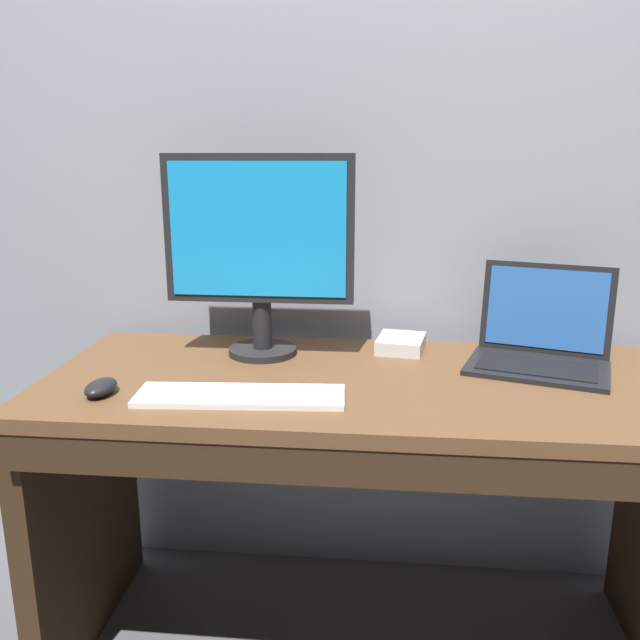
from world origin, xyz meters
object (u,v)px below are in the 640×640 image
at_px(wired_keyboard, 240,396).
at_px(external_drive_box, 401,344).
at_px(laptop_black, 541,345).
at_px(external_monitor, 259,244).
at_px(computer_mouse, 101,387).

bearing_deg(wired_keyboard, external_drive_box, 48.36).
height_order(laptop_black, external_monitor, external_monitor).
height_order(laptop_black, computer_mouse, laptop_black).
distance_m(laptop_black, wired_keyboard, 0.77).
xyz_separation_m(external_monitor, wired_keyboard, (0.01, -0.32, -0.29)).
distance_m(computer_mouse, external_drive_box, 0.79).
height_order(external_monitor, wired_keyboard, external_monitor).
xyz_separation_m(computer_mouse, external_drive_box, (0.67, 0.41, 0.00)).
relative_size(external_monitor, computer_mouse, 5.21).
bearing_deg(external_drive_box, laptop_black, -15.00).
bearing_deg(laptop_black, wired_keyboard, -156.37).
bearing_deg(laptop_black, computer_mouse, -162.90).
height_order(laptop_black, wired_keyboard, laptop_black).
relative_size(wired_keyboard, computer_mouse, 4.63).
bearing_deg(laptop_black, external_drive_box, 165.00).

